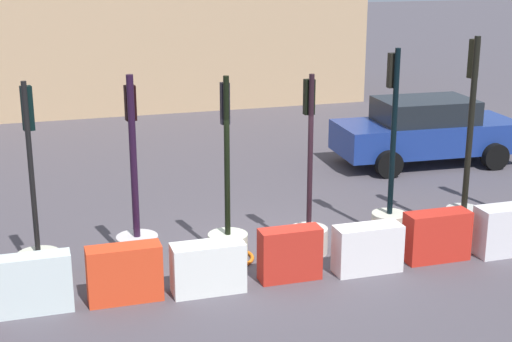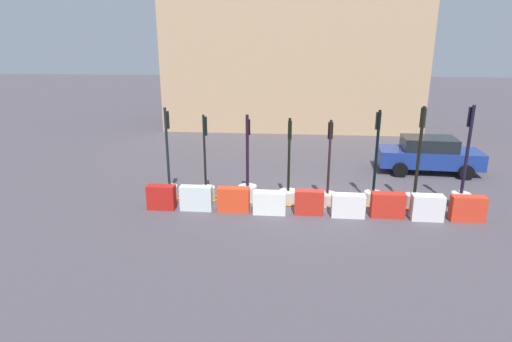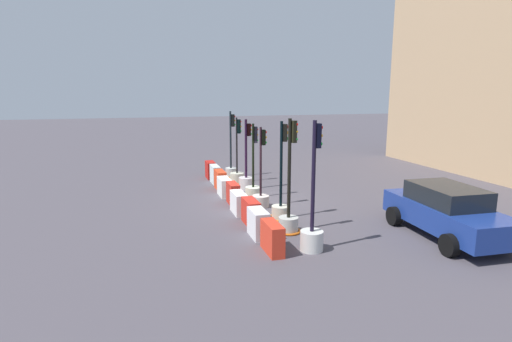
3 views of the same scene
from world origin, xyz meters
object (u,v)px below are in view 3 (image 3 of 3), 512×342
Objects in this scene: construction_barrier_4 at (233,194)px; construction_barrier_6 at (251,212)px; construction_barrier_3 at (224,187)px; construction_barrier_2 at (220,180)px; car_blue_estate at (446,211)px; traffic_light_3 at (253,188)px; traffic_light_1 at (237,173)px; traffic_light_5 at (281,204)px; construction_barrier_5 at (239,203)px; traffic_light_6 at (289,214)px; construction_barrier_1 at (215,174)px; traffic_light_7 at (312,227)px; construction_barrier_7 at (258,224)px; traffic_light_0 at (231,166)px; construction_barrier_0 at (210,170)px; construction_barrier_8 at (272,238)px; traffic_light_2 at (246,177)px; traffic_light_4 at (261,193)px.

construction_barrier_6 is at bearing 0.33° from construction_barrier_4.
construction_barrier_2 is at bearing 176.97° from construction_barrier_3.
construction_barrier_3 is at bearing -178.73° from construction_barrier_6.
traffic_light_3 is at bearing -144.31° from car_blue_estate.
traffic_light_5 is (6.33, 0.12, 0.09)m from traffic_light_1.
traffic_light_3 is 2.83× the size of construction_barrier_5.
traffic_light_5 is at bearing 170.65° from traffic_light_6.
construction_barrier_1 is 1.36m from construction_barrier_2.
construction_barrier_1 is (-9.56, -1.09, -0.26)m from traffic_light_7.
traffic_light_5 is 2.08m from construction_barrier_7.
construction_barrier_4 is 4.01m from construction_barrier_7.
traffic_light_7 reaches higher than traffic_light_0.
construction_barrier_8 is (10.68, -0.05, -0.01)m from construction_barrier_0.
construction_barrier_2 is 1.30m from construction_barrier_3.
traffic_light_6 is at bearing -0.87° from traffic_light_1.
traffic_light_2 is 9.11m from car_blue_estate.
traffic_light_7 reaches higher than traffic_light_2.
traffic_light_1 reaches higher than construction_barrier_2.
construction_barrier_7 is (5.39, -0.02, 0.04)m from construction_barrier_3.
traffic_light_3 reaches higher than construction_barrier_8.
construction_barrier_7 is at bearing -0.75° from construction_barrier_2.
construction_barrier_0 is 1.28m from construction_barrier_1.
traffic_light_2 is 0.93× the size of traffic_light_5.
traffic_light_6 is at bearing -9.35° from traffic_light_5.
construction_barrier_3 is (1.30, -0.07, -0.04)m from construction_barrier_2.
construction_barrier_5 is at bearing -175.64° from construction_barrier_6.
traffic_light_2 reaches higher than construction_barrier_4.
construction_barrier_8 is (4.00, 0.02, 0.03)m from construction_barrier_5.
traffic_light_4 is (1.46, -0.10, 0.11)m from traffic_light_3.
construction_barrier_3 is at bearing -1.63° from construction_barrier_1.
construction_barrier_4 is 0.96× the size of construction_barrier_7.
construction_barrier_6 is (2.71, 0.02, -0.00)m from construction_barrier_4.
construction_barrier_1 is 1.09× the size of construction_barrier_7.
construction_barrier_4 is at bearing 0.16° from construction_barrier_0.
construction_barrier_7 is at bearing -0.49° from construction_barrier_0.
traffic_light_7 is at bearing 11.18° from construction_barrier_4.
construction_barrier_3 is (-3.80, -1.31, -0.15)m from traffic_light_5.
construction_barrier_2 is 0.99× the size of construction_barrier_3.
traffic_light_6 is 1.11m from construction_barrier_7.
traffic_light_1 is 2.89× the size of construction_barrier_5.
traffic_light_2 is at bearing 2.12° from traffic_light_1.
traffic_light_5 is 3.53× the size of construction_barrier_0.
construction_barrier_6 is at bearing 178.15° from construction_barrier_8.
traffic_light_6 is at bearing 0.22° from traffic_light_4.
traffic_light_1 is 2.89× the size of construction_barrier_6.
construction_barrier_1 is (-6.45, -1.23, -0.10)m from traffic_light_5.
construction_barrier_1 is at bearing 180.00° from construction_barrier_4.
construction_barrier_8 is 5.75m from car_blue_estate.
construction_barrier_1 is at bearing 179.57° from construction_barrier_8.
construction_barrier_5 is (6.68, -0.07, -0.04)m from construction_barrier_0.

